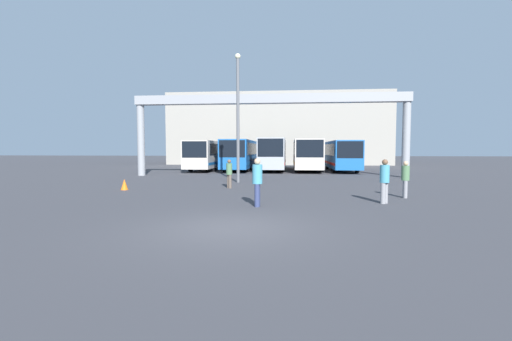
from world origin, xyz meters
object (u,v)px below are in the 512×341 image
(bus_slot_0, at_px, (209,153))
(bus_slot_2, at_px, (273,152))
(bus_slot_3, at_px, (307,153))
(pedestrian_far_center, at_px, (405,178))
(pedestrian_mid_left, at_px, (229,173))
(bus_slot_4, at_px, (341,154))
(pedestrian_near_right, at_px, (385,180))
(bus_slot_1, at_px, (240,153))
(pedestrian_mid_right, at_px, (257,181))
(lamp_post, at_px, (238,113))
(traffic_cone, at_px, (124,184))

(bus_slot_0, relative_size, bus_slot_2, 1.05)
(bus_slot_3, xyz_separation_m, pedestrian_far_center, (3.38, -19.16, -0.91))
(bus_slot_0, relative_size, pedestrian_mid_left, 7.03)
(bus_slot_2, xyz_separation_m, bus_slot_4, (6.80, -0.32, -0.14))
(bus_slot_2, xyz_separation_m, pedestrian_far_center, (6.78, -19.41, -0.97))
(bus_slot_4, xyz_separation_m, pedestrian_near_right, (-1.38, -20.81, -0.76))
(bus_slot_4, relative_size, pedestrian_mid_left, 6.33)
(bus_slot_2, distance_m, pedestrian_mid_left, 16.52)
(bus_slot_1, xyz_separation_m, pedestrian_near_right, (8.82, -21.15, -0.83))
(bus_slot_2, xyz_separation_m, pedestrian_mid_right, (0.42, -22.34, -0.87))
(bus_slot_3, relative_size, lamp_post, 1.23)
(traffic_cone, bearing_deg, bus_slot_4, 51.29)
(bus_slot_0, xyz_separation_m, pedestrian_near_right, (12.22, -21.38, -0.78))
(bus_slot_0, xyz_separation_m, bus_slot_4, (13.60, -0.56, -0.01))
(bus_slot_1, distance_m, lamp_post, 13.50)
(bus_slot_2, bearing_deg, pedestrian_near_right, -75.62)
(bus_slot_0, bearing_deg, bus_slot_3, -2.81)
(bus_slot_3, relative_size, pedestrian_mid_left, 6.41)
(bus_slot_0, bearing_deg, bus_slot_2, -2.08)
(bus_slot_0, bearing_deg, pedestrian_mid_right, -72.28)
(bus_slot_0, xyz_separation_m, bus_slot_3, (10.20, -0.50, 0.06))
(bus_slot_4, bearing_deg, lamp_post, -123.63)
(bus_slot_0, xyz_separation_m, traffic_cone, (-0.36, -17.98, -1.43))
(pedestrian_near_right, bearing_deg, lamp_post, 90.47)
(pedestrian_mid_left, xyz_separation_m, pedestrian_near_right, (7.12, -4.73, 0.09))
(bus_slot_0, height_order, bus_slot_3, bus_slot_3)
(bus_slot_0, relative_size, pedestrian_mid_right, 6.13)
(pedestrian_near_right, bearing_deg, bus_slot_2, 63.35)
(pedestrian_mid_right, distance_m, lamp_post, 10.13)
(bus_slot_2, height_order, pedestrian_far_center, bus_slot_2)
(bus_slot_2, xyz_separation_m, bus_slot_3, (3.40, -0.25, -0.06))
(bus_slot_2, relative_size, pedestrian_far_center, 6.51)
(bus_slot_2, xyz_separation_m, traffic_cone, (-7.15, -17.73, -1.56))
(bus_slot_0, distance_m, pedestrian_near_right, 24.64)
(bus_slot_3, height_order, bus_slot_4, bus_slot_3)
(bus_slot_2, bearing_deg, pedestrian_mid_right, -88.93)
(bus_slot_2, relative_size, traffic_cone, 18.74)
(pedestrian_far_center, distance_m, traffic_cone, 14.05)
(bus_slot_0, height_order, pedestrian_mid_right, bus_slot_0)
(bus_slot_0, bearing_deg, traffic_cone, -91.13)
(bus_slot_1, bearing_deg, pedestrian_far_center, -62.33)
(bus_slot_3, distance_m, traffic_cone, 20.47)
(bus_slot_2, relative_size, pedestrian_near_right, 6.06)
(bus_slot_0, bearing_deg, bus_slot_4, -2.38)
(pedestrian_near_right, relative_size, traffic_cone, 3.09)
(pedestrian_mid_right, bearing_deg, traffic_cone, -120.42)
(pedestrian_mid_left, distance_m, traffic_cone, 5.64)
(lamp_post, bearing_deg, traffic_cone, -139.64)
(bus_slot_2, height_order, lamp_post, lamp_post)
(pedestrian_near_right, distance_m, pedestrian_mid_right, 5.14)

